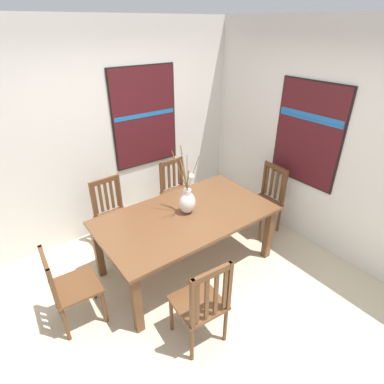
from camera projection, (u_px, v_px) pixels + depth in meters
name	position (u px, v px, depth m)	size (l,w,h in m)	color
ground_plane	(200.00, 296.00, 3.36)	(6.40, 6.40, 0.03)	beige
wall_back	(114.00, 132.00, 4.00)	(6.40, 0.12, 2.70)	silver
wall_side	(325.00, 143.00, 3.66)	(0.12, 6.40, 2.70)	silver
dining_table	(186.00, 221.00, 3.47)	(1.95, 1.09, 0.73)	brown
centerpiece_vase	(187.00, 201.00, 3.39)	(0.25, 0.30, 0.76)	silver
chair_0	(69.00, 286.00, 2.85)	(0.44, 0.44, 0.87)	brown
chair_1	(113.00, 213.00, 3.91)	(0.44, 0.44, 0.92)	brown
chair_2	(266.00, 199.00, 4.22)	(0.44, 0.44, 0.95)	brown
chair_3	(202.00, 303.00, 2.65)	(0.45, 0.45, 0.96)	brown
chair_4	(177.00, 190.00, 4.46)	(0.44, 0.44, 0.90)	brown
painting_on_back_wall	(145.00, 117.00, 4.11)	(0.94, 0.05, 1.32)	black
painting_on_side_wall	(308.00, 135.00, 3.73)	(0.05, 0.91, 1.26)	black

